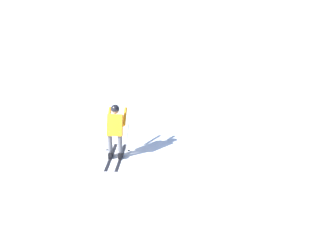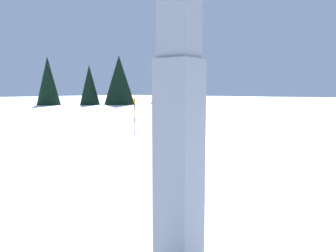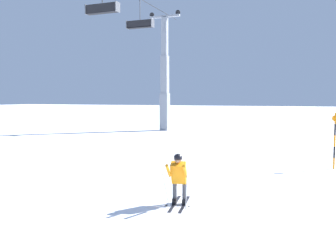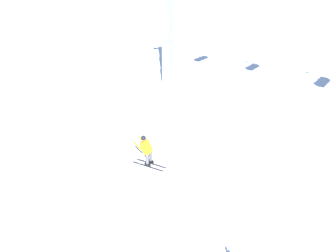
# 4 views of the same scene
# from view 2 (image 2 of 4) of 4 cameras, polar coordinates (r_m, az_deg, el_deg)

# --- Properties ---
(ground_plane) EXTENTS (260.00, 260.00, 0.00)m
(ground_plane) POSITION_cam_2_polar(r_m,az_deg,el_deg) (18.76, 1.49, -2.88)
(ground_plane) COLOR white
(skier_carving_main) EXTENTS (1.71, 0.80, 1.64)m
(skier_carving_main) POSITION_cam_2_polar(r_m,az_deg,el_deg) (16.94, 2.95, -0.90)
(skier_carving_main) COLOR black
(skier_carving_main) RESTS_ON ground_plane
(trail_marker_pole) EXTENTS (0.07, 0.28, 2.45)m
(trail_marker_pole) POSITION_cam_2_polar(r_m,az_deg,el_deg) (24.91, -5.82, 2.39)
(trail_marker_pole) COLOR orange
(trail_marker_pole) RESTS_ON ground_plane
(tree_line_ridge) EXTENTS (26.17, 25.05, 9.99)m
(tree_line_ridge) POSITION_cam_2_polar(r_m,az_deg,el_deg) (67.97, -7.24, 7.58)
(tree_line_ridge) COLOR black
(tree_line_ridge) RESTS_ON ground_plane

